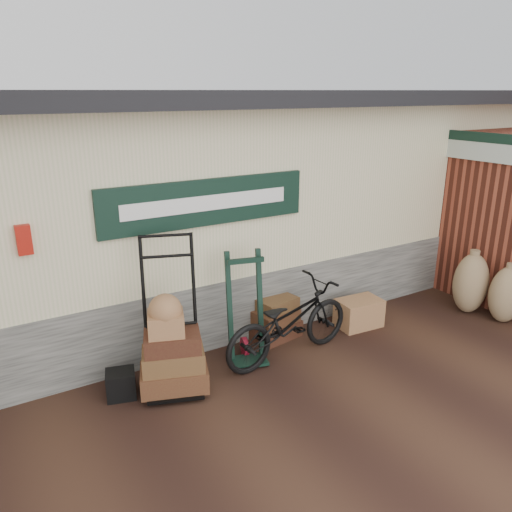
{
  "coord_description": "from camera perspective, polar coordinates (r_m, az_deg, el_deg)",
  "views": [
    {
      "loc": [
        -2.75,
        -4.24,
        3.19
      ],
      "look_at": [
        0.32,
        0.9,
        1.2
      ],
      "focal_mm": 35.0,
      "sensor_mm": 36.0,
      "label": 1
    }
  ],
  "objects": [
    {
      "name": "porter_trolley",
      "position": [
        5.57,
        -9.76,
        -6.48
      ],
      "size": [
        1.05,
        0.91,
        1.76
      ],
      "primitive_type": null,
      "rotation": [
        0.0,
        0.0,
        -0.34
      ],
      "color": "black",
      "rests_on": "ground"
    },
    {
      "name": "wicker_hamper",
      "position": [
        7.26,
        11.67,
        -6.38
      ],
      "size": [
        0.64,
        0.45,
        0.4
      ],
      "primitive_type": "cube",
      "rotation": [
        0.0,
        0.0,
        -0.08
      ],
      "color": "brown",
      "rests_on": "ground"
    },
    {
      "name": "black_trunk",
      "position": [
        5.8,
        -15.17,
        -13.96
      ],
      "size": [
        0.37,
        0.34,
        0.31
      ],
      "primitive_type": "cube",
      "rotation": [
        0.0,
        0.0,
        -0.28
      ],
      "color": "black",
      "rests_on": "ground"
    },
    {
      "name": "burlap_sack_left",
      "position": [
        8.12,
        23.33,
        -2.88
      ],
      "size": [
        0.63,
        0.55,
        0.92
      ],
      "primitive_type": "ellipsoid",
      "rotation": [
        0.0,
        0.0,
        0.13
      ],
      "color": "brown",
      "rests_on": "ground"
    },
    {
      "name": "station_building",
      "position": [
        7.66,
        -9.26,
        6.26
      ],
      "size": [
        14.4,
        4.1,
        3.2
      ],
      "color": "#4C4C47",
      "rests_on": "ground"
    },
    {
      "name": "suitcase_stack",
      "position": [
        6.76,
        2.29,
        -7.11
      ],
      "size": [
        0.7,
        0.5,
        0.57
      ],
      "primitive_type": null,
      "rotation": [
        0.0,
        0.0,
        0.16
      ],
      "color": "#3D1B13",
      "rests_on": "ground"
    },
    {
      "name": "ground",
      "position": [
        5.98,
        1.82,
        -13.9
      ],
      "size": [
        80.0,
        80.0,
        0.0
      ],
      "primitive_type": "plane",
      "color": "black",
      "rests_on": "ground"
    },
    {
      "name": "burlap_sack_right",
      "position": [
        8.0,
        26.71,
        -3.97
      ],
      "size": [
        0.59,
        0.52,
        0.84
      ],
      "primitive_type": "ellipsoid",
      "rotation": [
        0.0,
        0.0,
        -0.17
      ],
      "color": "brown",
      "rests_on": "ground"
    },
    {
      "name": "brick_outbuilding",
      "position": [
        9.41,
        22.6,
        5.38
      ],
      "size": [
        1.71,
        4.51,
        2.62
      ],
      "color": "maroon",
      "rests_on": "ground"
    },
    {
      "name": "bicycle",
      "position": [
        6.18,
        3.77,
        -7.05
      ],
      "size": [
        0.82,
        1.92,
        1.09
      ],
      "primitive_type": "imported",
      "rotation": [
        0.0,
        0.0,
        1.66
      ],
      "color": "black",
      "rests_on": "ground"
    },
    {
      "name": "green_barrow",
      "position": [
        6.07,
        -1.15,
        -5.97
      ],
      "size": [
        0.59,
        0.53,
        1.39
      ],
      "primitive_type": null,
      "rotation": [
        0.0,
        0.0,
        -0.25
      ],
      "color": "black",
      "rests_on": "ground"
    }
  ]
}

